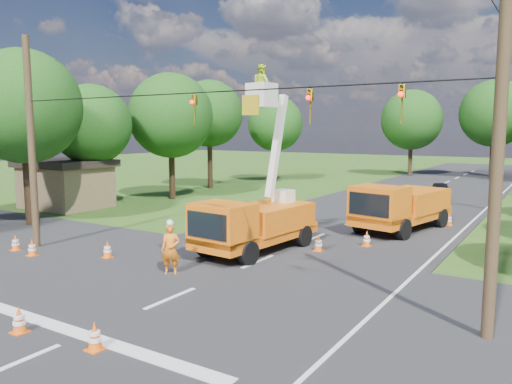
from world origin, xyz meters
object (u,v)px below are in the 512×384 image
Objects in this scene: shed at (66,183)px; tree_left_b at (24,107)px; traffic_cone_0 at (19,320)px; distant_car at (440,191)px; traffic_cone_6 at (16,243)px; pole_right_near at (499,130)px; tree_far_a at (412,120)px; traffic_cone_3 at (367,239)px; traffic_cone_2 at (318,243)px; traffic_cone_5 at (32,248)px; traffic_cone_1 at (95,336)px; tree_left_d at (171,116)px; tree_far_b at (494,113)px; second_truck at (400,206)px; pole_left at (31,144)px; tree_left_e at (209,114)px; tree_left_f at (275,124)px; bucket_truck at (255,214)px; ground_worker at (171,249)px; tree_left_c at (91,125)px; traffic_cone_4 at (107,250)px; traffic_cone_7 at (449,219)px.

tree_left_b is (3.50, -5.00, 4.69)m from shed.
distant_car is at bearing 83.59° from traffic_cone_0.
traffic_cone_6 is at bearing -125.57° from distant_car.
pole_right_near is (10.01, 5.93, 4.75)m from traffic_cone_0.
pole_right_near is 45.08m from tree_far_a.
shed reaches higher than traffic_cone_3.
traffic_cone_5 is at bearing -143.85° from traffic_cone_2.
traffic_cone_1 is at bearing -29.17° from tree_left_b.
shed is at bearing -113.20° from tree_left_d.
traffic_cone_0 is 49.40m from tree_far_a.
distant_car is at bearing -92.92° from tree_far_b.
second_truck is at bearing -97.78° from distant_car.
tree_far_a is (9.50, 40.00, -0.12)m from tree_left_b.
pole_right_near is 18.01m from pole_left.
pole_right_near reaches higher than tree_left_b.
tree_left_f is at bearing 75.96° from tree_left_e.
tree_far_a is at bearing 101.26° from bucket_truck.
shed is 0.59× the size of tree_left_b.
bucket_truck is 18.18m from tree_left_d.
distant_car is 26.43m from shed.
distant_car is 28.62m from traffic_cone_6.
traffic_cone_3 is at bearing 28.21° from ground_worker.
bucket_truck is 29.43m from tree_left_f.
traffic_cone_0 is 21.76m from tree_left_c.
traffic_cone_4 is 0.13× the size of shed.
traffic_cone_5 is (-6.46, -1.09, -0.56)m from ground_worker.
tree_left_e is 30.35m from tree_far_b.
traffic_cone_3 is at bearing -99.38° from distant_car.
tree_left_d is at bearing -120.96° from tree_far_b.
traffic_cone_7 is at bearing -38.03° from tree_left_f.
traffic_cone_7 is 20.89m from pole_left.
tree_left_b is at bearing -103.36° from tree_far_a.
traffic_cone_5 is (-11.11, -13.01, -0.92)m from second_truck.
traffic_cone_7 is 23.51m from tree_left_e.
tree_left_e is at bearing 107.30° from traffic_cone_6.
pole_left is at bearing 78.53° from traffic_cone_6.
traffic_cone_4 is at bearing -56.84° from tree_left_d.
pole_right_near reaches higher than traffic_cone_1.
tree_left_e reaches higher than traffic_cone_4.
traffic_cone_5 is 0.08× the size of tree_left_b.
tree_far_a is at bearing 89.41° from traffic_cone_4.
tree_far_b reaches higher than tree_far_a.
traffic_cone_6 is 24.73m from tree_left_e.
ground_worker reaches higher than traffic_cone_3.
traffic_cone_3 is 1.00× the size of traffic_cone_7.
distant_car is 5.15× the size of traffic_cone_6.
traffic_cone_3 is 0.09× the size of tree_left_c.
traffic_cone_3 is at bearing 126.96° from pole_right_near.
tree_left_f reaches higher than tree_left_c.
tree_left_c is 0.86× the size of tree_left_e.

